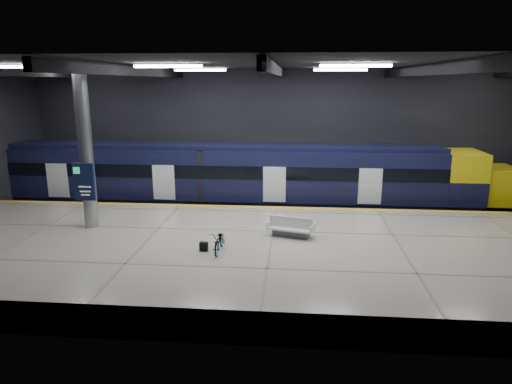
# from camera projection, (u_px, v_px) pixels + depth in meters

# --- Properties ---
(ground) EXTENTS (30.00, 30.00, 0.00)m
(ground) POSITION_uv_depth(u_px,v_px,m) (274.00, 247.00, 20.68)
(ground) COLOR black
(ground) RESTS_ON ground
(room_shell) EXTENTS (30.10, 16.10, 8.05)m
(room_shell) POSITION_uv_depth(u_px,v_px,m) (275.00, 120.00, 19.33)
(room_shell) COLOR black
(room_shell) RESTS_ON ground
(platform) EXTENTS (30.00, 11.00, 1.10)m
(platform) POSITION_uv_depth(u_px,v_px,m) (271.00, 256.00, 18.13)
(platform) COLOR #C0B2A2
(platform) RESTS_ON ground
(safety_strip) EXTENTS (30.00, 0.40, 0.01)m
(safety_strip) POSITION_uv_depth(u_px,v_px,m) (277.00, 208.00, 23.08)
(safety_strip) COLOR gold
(safety_strip) RESTS_ON platform
(rails) EXTENTS (30.00, 1.52, 0.16)m
(rails) POSITION_uv_depth(u_px,v_px,m) (279.00, 212.00, 25.99)
(rails) COLOR gray
(rails) RESTS_ON ground
(train) EXTENTS (29.40, 2.84, 3.79)m
(train) POSITION_uv_depth(u_px,v_px,m) (254.00, 178.00, 25.63)
(train) COLOR black
(train) RESTS_ON ground
(bench) EXTENTS (2.02, 1.25, 0.83)m
(bench) POSITION_uv_depth(u_px,v_px,m) (291.00, 230.00, 18.74)
(bench) COLOR #595B60
(bench) RESTS_ON platform
(bicycle) EXTENTS (0.58, 1.57, 0.82)m
(bicycle) POSITION_uv_depth(u_px,v_px,m) (219.00, 241.00, 17.04)
(bicycle) COLOR #99999E
(bicycle) RESTS_ON platform
(pannier_bag) EXTENTS (0.32, 0.22, 0.35)m
(pannier_bag) POSITION_uv_depth(u_px,v_px,m) (204.00, 247.00, 17.15)
(pannier_bag) COLOR black
(pannier_bag) RESTS_ON platform
(info_column) EXTENTS (0.90, 0.78, 6.90)m
(info_column) POSITION_uv_depth(u_px,v_px,m) (85.00, 151.00, 19.30)
(info_column) COLOR #9EA0A5
(info_column) RESTS_ON platform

